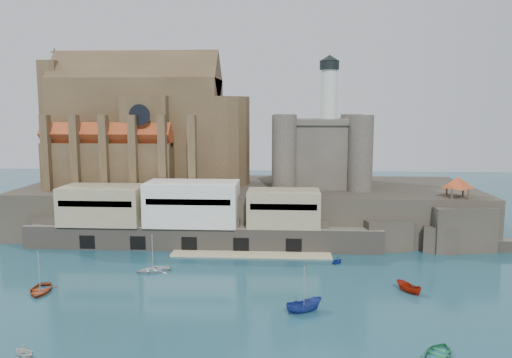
{
  "coord_description": "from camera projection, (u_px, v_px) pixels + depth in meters",
  "views": [
    {
      "loc": [
        8.4,
        -72.44,
        27.02
      ],
      "look_at": [
        2.09,
        32.0,
        12.5
      ],
      "focal_mm": 35.0,
      "sensor_mm": 36.0,
      "label": 1
    }
  ],
  "objects": [
    {
      "name": "boat_5",
      "position": [
        408.0,
        292.0,
        74.56
      ],
      "size": [
        2.4,
        2.41,
        4.53
      ],
      "primitive_type": "imported",
      "rotation": [
        0.0,
        0.0,
        3.75
      ],
      "color": "#951B06",
      "rests_on": "ground"
    },
    {
      "name": "pavilion",
      "position": [
        458.0,
        184.0,
        97.29
      ],
      "size": [
        6.4,
        6.4,
        5.4
      ],
      "color": "#4A3822",
      "rests_on": "rock_outcrop"
    },
    {
      "name": "quay",
      "position": [
        191.0,
        217.0,
        98.43
      ],
      "size": [
        70.0,
        12.0,
        13.05
      ],
      "color": "#6F6659",
      "rests_on": "ground"
    },
    {
      "name": "church",
      "position": [
        146.0,
        131.0,
        115.62
      ],
      "size": [
        47.0,
        25.93,
        30.51
      ],
      "color": "#4A3822",
      "rests_on": "promontory"
    },
    {
      "name": "boat_3",
      "position": [
        439.0,
        355.0,
        55.43
      ],
      "size": [
        3.89,
        2.96,
        5.41
      ],
      "primitive_type": "imported",
      "rotation": [
        0.0,
        0.0,
        2.6
      ],
      "color": "#207648",
      "rests_on": "ground"
    },
    {
      "name": "rock_outcrop",
      "position": [
        456.0,
        227.0,
        98.33
      ],
      "size": [
        14.5,
        10.5,
        8.7
      ],
      "color": "#2A251F",
      "rests_on": "ground"
    },
    {
      "name": "boat_6",
      "position": [
        153.0,
        271.0,
        84.08
      ],
      "size": [
        2.88,
        4.22,
        5.76
      ],
      "primitive_type": "imported",
      "rotation": [
        0.0,
        0.0,
        5.17
      ],
      "color": "silver",
      "rests_on": "ground"
    },
    {
      "name": "ground",
      "position": [
        230.0,
        289.0,
        75.84
      ],
      "size": [
        300.0,
        300.0,
        0.0
      ],
      "primitive_type": "plane",
      "color": "#184351",
      "rests_on": "ground"
    },
    {
      "name": "castle_keep",
      "position": [
        320.0,
        149.0,
        112.97
      ],
      "size": [
        21.2,
        21.2,
        29.3
      ],
      "color": "#474138",
      "rests_on": "promontory"
    },
    {
      "name": "promontory",
      "position": [
        248.0,
        207.0,
        114.1
      ],
      "size": [
        100.0,
        36.0,
        10.0
      ],
      "color": "#2A251F",
      "rests_on": "ground"
    },
    {
      "name": "boat_0",
      "position": [
        40.0,
        292.0,
        74.52
      ],
      "size": [
        4.58,
        2.28,
        6.17
      ],
      "primitive_type": "imported",
      "rotation": [
        0.0,
        0.0,
        0.24
      ],
      "color": "#953716",
      "rests_on": "ground"
    },
    {
      "name": "boat_7",
      "position": [
        337.0,
        263.0,
        88.63
      ],
      "size": [
        2.87,
        2.71,
        2.86
      ],
      "primitive_type": "imported",
      "rotation": [
        0.0,
        0.0,
        5.62
      ],
      "color": "navy",
      "rests_on": "ground"
    },
    {
      "name": "boat_1",
      "position": [
        24.0,
        355.0,
        55.31
      ],
      "size": [
        2.57,
        2.99,
        2.96
      ],
      "primitive_type": "imported",
      "rotation": [
        0.0,
        0.0,
        1.09
      ],
      "color": "silver",
      "rests_on": "ground"
    },
    {
      "name": "boat_2",
      "position": [
        304.0,
        312.0,
        67.28
      ],
      "size": [
        2.76,
        2.73,
        5.36
      ],
      "primitive_type": "imported",
      "rotation": [
        0.0,
        0.0,
        2.04
      ],
      "color": "navy",
      "rests_on": "ground"
    }
  ]
}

